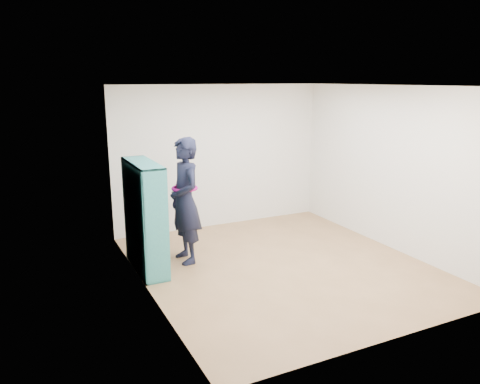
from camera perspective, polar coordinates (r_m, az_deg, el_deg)
name	(u,v)px	position (r m, az deg, el deg)	size (l,w,h in m)	color
floor	(282,265)	(7.04, 5.11, -8.91)	(4.50, 4.50, 0.00)	olive
ceiling	(286,86)	(6.50, 5.61, 12.76)	(4.50, 4.50, 0.00)	white
wall_left	(145,195)	(5.89, -11.56, -0.33)	(0.02, 4.50, 2.60)	silver
wall_right	(391,168)	(7.86, 17.94, 2.77)	(0.02, 4.50, 2.60)	silver
wall_back	(220,157)	(8.62, -2.43, 4.33)	(4.00, 0.02, 2.60)	silver
wall_front	(401,223)	(4.93, 19.02, -3.54)	(4.00, 0.02, 2.60)	silver
bookshelf	(143,218)	(6.78, -11.71, -3.14)	(0.34, 1.18, 1.57)	teal
person	(185,201)	(6.95, -6.72, -1.05)	(0.47, 0.70, 1.88)	black
smartphone	(173,193)	(6.94, -8.17, -0.08)	(0.02, 0.09, 0.13)	silver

